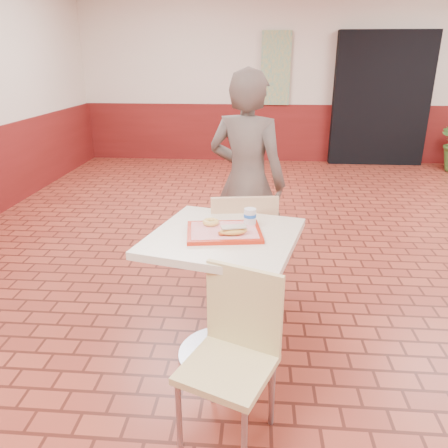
# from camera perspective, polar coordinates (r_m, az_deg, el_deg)

# --- Properties ---
(room_shell) EXTENTS (8.01, 10.01, 3.01)m
(room_shell) POSITION_cam_1_polar(r_m,az_deg,el_deg) (3.13, 21.08, 14.58)
(room_shell) COLOR maroon
(room_shell) RESTS_ON ground
(wainscot_band) EXTENTS (8.00, 10.00, 1.00)m
(wainscot_band) POSITION_cam_1_polar(r_m,az_deg,el_deg) (3.37, 18.89, -2.49)
(wainscot_band) COLOR #5D1311
(wainscot_band) RESTS_ON ground
(corridor_doorway) EXTENTS (1.60, 0.22, 2.20)m
(corridor_doorway) POSITION_cam_1_polar(r_m,az_deg,el_deg) (8.17, 19.80, 15.01)
(corridor_doorway) COLOR black
(corridor_doorway) RESTS_ON ground
(promo_poster) EXTENTS (0.50, 0.03, 1.20)m
(promo_poster) POSITION_cam_1_polar(r_m,az_deg,el_deg) (7.95, 6.78, 19.52)
(promo_poster) COLOR gray
(promo_poster) RESTS_ON wainscot_band
(main_table) EXTENTS (0.80, 0.80, 0.84)m
(main_table) POSITION_cam_1_polar(r_m,az_deg,el_deg) (2.58, 0.00, -6.94)
(main_table) COLOR beige
(main_table) RESTS_ON ground
(chair_main_front) EXTENTS (0.51, 0.51, 0.85)m
(chair_main_front) POSITION_cam_1_polar(r_m,az_deg,el_deg) (2.17, 1.30, -15.83)
(chair_main_front) COLOR #D8C581
(chair_main_front) RESTS_ON ground
(chair_main_back) EXTENTS (0.49, 0.49, 0.94)m
(chair_main_back) POSITION_cam_1_polar(r_m,az_deg,el_deg) (3.04, 2.37, -3.34)
(chair_main_back) COLOR tan
(chair_main_back) RESTS_ON ground
(customer) EXTENTS (0.73, 0.60, 1.72)m
(customer) POSITION_cam_1_polar(r_m,az_deg,el_deg) (3.44, 2.99, 5.44)
(customer) COLOR brown
(customer) RESTS_ON ground
(serving_tray) EXTENTS (0.41, 0.32, 0.03)m
(serving_tray) POSITION_cam_1_polar(r_m,az_deg,el_deg) (2.46, 0.00, -1.03)
(serving_tray) COLOR #B3210D
(serving_tray) RESTS_ON main_table
(ring_donut) EXTENTS (0.11, 0.11, 0.03)m
(ring_donut) POSITION_cam_1_polar(r_m,az_deg,el_deg) (2.53, -1.74, 0.25)
(ring_donut) COLOR gold
(ring_donut) RESTS_ON serving_tray
(long_john_donut) EXTENTS (0.17, 0.11, 0.05)m
(long_john_donut) POSITION_cam_1_polar(r_m,az_deg,el_deg) (2.38, 1.17, -0.87)
(long_john_donut) COLOR gold
(long_john_donut) RESTS_ON serving_tray
(paper_cup) EXTENTS (0.07, 0.07, 0.09)m
(paper_cup) POSITION_cam_1_polar(r_m,az_deg,el_deg) (2.54, 3.41, 1.05)
(paper_cup) COLOR silver
(paper_cup) RESTS_ON serving_tray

